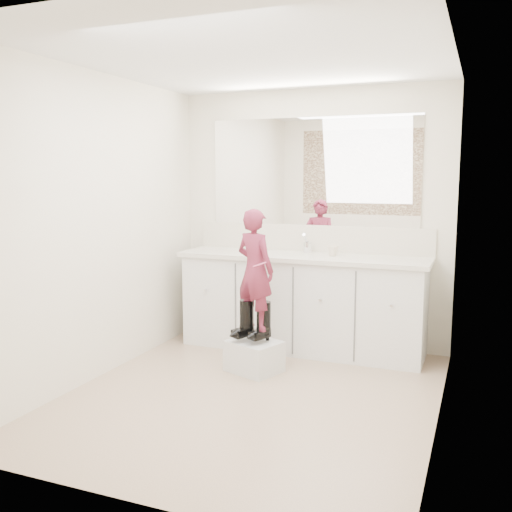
% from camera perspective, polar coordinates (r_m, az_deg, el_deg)
% --- Properties ---
extents(floor, '(3.00, 3.00, 0.00)m').
position_cam_1_polar(floor, '(4.31, -0.40, -13.78)').
color(floor, '#8E745D').
rests_on(floor, ground).
extents(ceiling, '(3.00, 3.00, 0.00)m').
position_cam_1_polar(ceiling, '(4.08, -0.44, 19.30)').
color(ceiling, white).
rests_on(ceiling, wall_back).
extents(wall_back, '(2.60, 0.00, 2.60)m').
position_cam_1_polar(wall_back, '(5.44, 5.60, 3.75)').
color(wall_back, beige).
rests_on(wall_back, floor).
extents(wall_front, '(2.60, 0.00, 2.60)m').
position_cam_1_polar(wall_front, '(2.71, -12.55, -0.70)').
color(wall_front, beige).
rests_on(wall_front, floor).
extents(wall_left, '(0.00, 3.00, 3.00)m').
position_cam_1_polar(wall_left, '(4.67, -15.36, 2.80)').
color(wall_left, beige).
rests_on(wall_left, floor).
extents(wall_right, '(0.00, 3.00, 3.00)m').
position_cam_1_polar(wall_right, '(3.73, 18.38, 1.44)').
color(wall_right, beige).
rests_on(wall_right, floor).
extents(vanity_cabinet, '(2.20, 0.55, 0.85)m').
position_cam_1_polar(vanity_cabinet, '(5.29, 4.64, -4.85)').
color(vanity_cabinet, silver).
rests_on(vanity_cabinet, floor).
extents(countertop, '(2.28, 0.58, 0.04)m').
position_cam_1_polar(countertop, '(5.20, 4.65, -0.10)').
color(countertop, beige).
rests_on(countertop, vanity_cabinet).
extents(backsplash, '(2.28, 0.03, 0.25)m').
position_cam_1_polar(backsplash, '(5.44, 5.53, 1.79)').
color(backsplash, beige).
rests_on(backsplash, countertop).
extents(mirror, '(2.00, 0.02, 1.00)m').
position_cam_1_polar(mirror, '(5.41, 5.62, 8.39)').
color(mirror, white).
rests_on(mirror, wall_back).
extents(dot_panel, '(2.00, 0.01, 1.20)m').
position_cam_1_polar(dot_panel, '(2.69, -12.72, 8.86)').
color(dot_panel, '#472819').
rests_on(dot_panel, wall_front).
extents(faucet, '(0.08, 0.08, 0.10)m').
position_cam_1_polar(faucet, '(5.34, 5.18, 0.88)').
color(faucet, silver).
rests_on(faucet, countertop).
extents(cup, '(0.13, 0.13, 0.09)m').
position_cam_1_polar(cup, '(5.15, 7.68, 0.53)').
color(cup, beige).
rests_on(cup, countertop).
extents(soap_bottle, '(0.09, 0.09, 0.17)m').
position_cam_1_polar(soap_bottle, '(5.28, -0.05, 1.22)').
color(soap_bottle, silver).
rests_on(soap_bottle, countertop).
extents(step_stool, '(0.49, 0.45, 0.26)m').
position_cam_1_polar(step_stool, '(4.77, -0.18, -9.99)').
color(step_stool, silver).
rests_on(step_stool, floor).
extents(boot_left, '(0.19, 0.25, 0.33)m').
position_cam_1_polar(boot_left, '(4.73, -0.94, -6.42)').
color(boot_left, black).
rests_on(boot_left, step_stool).
extents(boot_right, '(0.19, 0.25, 0.33)m').
position_cam_1_polar(boot_right, '(4.67, 0.77, -6.59)').
color(boot_right, black).
rests_on(boot_right, step_stool).
extents(toddler, '(0.42, 0.35, 0.99)m').
position_cam_1_polar(toddler, '(4.61, -0.09, -1.37)').
color(toddler, '#B43762').
rests_on(toddler, step_stool).
extents(toothbrush, '(0.13, 0.06, 0.06)m').
position_cam_1_polar(toothbrush, '(4.50, 0.35, -0.86)').
color(toothbrush, pink).
rests_on(toothbrush, toddler).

